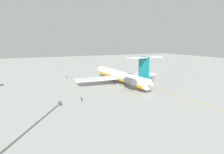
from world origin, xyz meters
The scene contains 7 objects.
ground centered at (0.00, 0.00, 0.00)m, with size 346.61×346.61×0.00m, color #ADADA8.
main_jetliner centered at (-6.34, 10.32, 3.87)m, with size 48.74×43.29×14.20m.
ground_crew_near_nose centered at (15.76, 29.28, 1.06)m, with size 0.27×0.40×1.67m.
ground_crew_near_tail centered at (17.12, 31.27, 1.07)m, with size 0.31×0.34×1.68m.
ground_crew_portside centered at (-24.27, 34.43, 1.07)m, with size 0.27×0.43×1.69m.
safety_cone_nose centered at (-27.07, -12.93, 0.28)m, with size 0.40×0.40×0.55m, color #EA590F.
taxiway_centreline centered at (-4.97, 0.85, 0.00)m, with size 98.70×0.36×0.01m, color gold.
Camera 1 is at (-80.63, 49.37, 19.43)m, focal length 28.98 mm.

